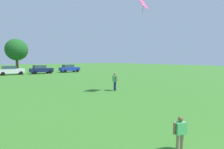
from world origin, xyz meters
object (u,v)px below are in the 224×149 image
(child_kite_flyer, at_px, (180,130))
(parked_car_blue_3, at_px, (69,68))
(tree_far_right, at_px, (17,50))
(parked_car_white_1, at_px, (11,70))
(parked_car_navy_2, at_px, (41,69))
(kite, at_px, (143,4))
(adult_bystander, at_px, (115,80))

(child_kite_flyer, height_order, parked_car_blue_3, parked_car_blue_3)
(parked_car_blue_3, bearing_deg, tree_far_right, 145.81)
(tree_far_right, bearing_deg, parked_car_white_1, -110.12)
(parked_car_white_1, bearing_deg, tree_far_right, 69.88)
(parked_car_navy_2, bearing_deg, parked_car_white_1, 175.62)
(kite, bearing_deg, parked_car_navy_2, 92.00)
(child_kite_flyer, distance_m, parked_car_white_1, 35.05)
(kite, xyz_separation_m, parked_car_navy_2, (-0.92, 26.44, -6.81))
(parked_car_blue_3, bearing_deg, kite, -101.11)
(parked_car_white_1, relative_size, tree_far_right, 0.59)
(parked_car_navy_2, bearing_deg, child_kite_flyer, -99.93)
(child_kite_flyer, distance_m, tree_far_right, 41.54)
(kite, height_order, parked_car_white_1, kite)
(parked_car_navy_2, bearing_deg, tree_far_right, 114.83)
(adult_bystander, height_order, tree_far_right, tree_far_right)
(kite, relative_size, parked_car_blue_3, 0.35)
(parked_car_white_1, xyz_separation_m, parked_car_navy_2, (5.30, -0.41, 0.00))
(child_kite_flyer, xyz_separation_m, kite, (6.99, 8.19, 7.01))
(parked_car_blue_3, bearing_deg, child_kite_flyer, -109.31)
(child_kite_flyer, height_order, parked_car_navy_2, parked_car_navy_2)
(adult_bystander, relative_size, parked_car_white_1, 0.39)
(child_kite_flyer, xyz_separation_m, parked_car_navy_2, (6.06, 34.64, 0.20))
(child_kite_flyer, xyz_separation_m, parked_car_white_1, (0.76, 35.04, 0.20))
(parked_car_blue_3, bearing_deg, parked_car_white_1, 179.53)
(adult_bystander, xyz_separation_m, parked_car_white_1, (-4.62, 24.94, -0.13))
(kite, distance_m, parked_car_blue_3, 28.11)
(tree_far_right, bearing_deg, parked_car_blue_3, -34.19)
(parked_car_blue_3, height_order, tree_far_right, tree_far_right)
(child_kite_flyer, bearing_deg, parked_car_white_1, 106.39)
(parked_car_white_1, relative_size, parked_car_blue_3, 1.00)
(adult_bystander, xyz_separation_m, parked_car_blue_3, (6.86, 24.85, -0.13))
(adult_bystander, relative_size, kite, 1.10)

